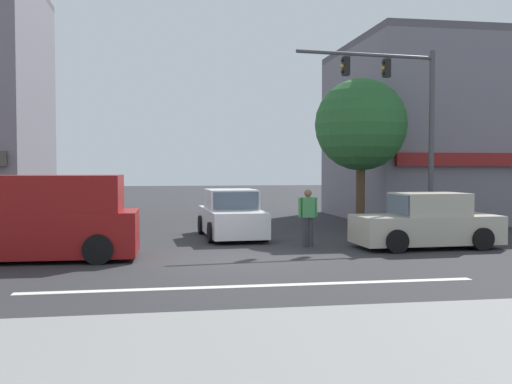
# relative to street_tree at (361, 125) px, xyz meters

# --- Properties ---
(ground_plane) EXTENTS (120.00, 120.00, 0.00)m
(ground_plane) POSITION_rel_street_tree_xyz_m (-5.31, -5.49, -3.81)
(ground_plane) COLOR #2B2B2D
(lane_marking_stripe) EXTENTS (9.00, 0.24, 0.01)m
(lane_marking_stripe) POSITION_rel_street_tree_xyz_m (-5.31, -8.99, -3.80)
(lane_marking_stripe) COLOR silver
(lane_marking_stripe) RESTS_ON ground
(sidewalk_curb) EXTENTS (40.00, 5.00, 0.16)m
(sidewalk_curb) POSITION_rel_street_tree_xyz_m (-5.31, -13.99, -3.73)
(sidewalk_curb) COLOR gray
(sidewalk_curb) RESTS_ON ground
(building_right_corner) EXTENTS (13.03, 8.97, 7.80)m
(building_right_corner) POSITION_rel_street_tree_xyz_m (7.75, 5.06, 0.09)
(building_right_corner) COLOR slate
(building_right_corner) RESTS_ON ground
(street_tree) EXTENTS (3.27, 3.27, 5.46)m
(street_tree) POSITION_rel_street_tree_xyz_m (0.00, 0.00, 0.00)
(street_tree) COLOR #4C3823
(street_tree) RESTS_ON ground
(utility_pole_far_right) EXTENTS (1.40, 0.22, 8.35)m
(utility_pole_far_right) POSITION_rel_street_tree_xyz_m (3.47, 3.75, 0.52)
(utility_pole_far_right) COLOR brown
(utility_pole_far_right) RESTS_ON ground
(traffic_light_mast) EXTENTS (4.87, 0.62, 6.20)m
(traffic_light_mast) POSITION_rel_street_tree_xyz_m (0.97, -1.61, 0.37)
(traffic_light_mast) COLOR #47474C
(traffic_light_mast) RESTS_ON ground
(sedan_approaching_near) EXTENTS (2.01, 4.17, 1.58)m
(sedan_approaching_near) POSITION_rel_street_tree_xyz_m (-4.76, -0.92, -3.09)
(sedan_approaching_near) COLOR silver
(sedan_approaching_near) RESTS_ON ground
(van_waiting_far) EXTENTS (4.65, 2.15, 2.11)m
(van_waiting_far) POSITION_rel_street_tree_xyz_m (-9.87, -4.89, -2.80)
(van_waiting_far) COLOR maroon
(van_waiting_far) RESTS_ON ground
(sedan_parked_curbside) EXTENTS (4.15, 1.98, 1.58)m
(sedan_parked_curbside) POSITION_rel_street_tree_xyz_m (0.44, -4.36, -3.09)
(sedan_parked_curbside) COLOR #B7B29E
(sedan_parked_curbside) RESTS_ON ground
(pedestrian_mid_crossing) EXTENTS (0.57, 0.24, 1.67)m
(pedestrian_mid_crossing) POSITION_rel_street_tree_xyz_m (-2.87, -3.63, -2.86)
(pedestrian_mid_crossing) COLOR #333338
(pedestrian_mid_crossing) RESTS_ON ground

